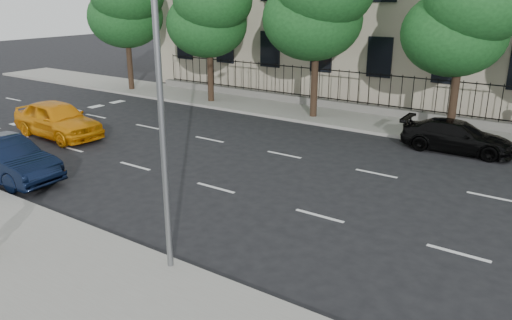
{
  "coord_description": "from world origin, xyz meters",
  "views": [
    {
      "loc": [
        10.17,
        -9.82,
        6.34
      ],
      "look_at": [
        1.34,
        3.0,
        1.13
      ],
      "focal_mm": 35.0,
      "sensor_mm": 36.0,
      "label": 1
    }
  ],
  "objects_px": {
    "street_light": "(175,51)",
    "yellow_taxi": "(58,119)",
    "navy_sedan": "(5,159)",
    "black_sedan": "(457,136)"
  },
  "relations": [
    {
      "from": "street_light",
      "to": "black_sedan",
      "type": "height_order",
      "value": "street_light"
    },
    {
      "from": "navy_sedan",
      "to": "black_sedan",
      "type": "height_order",
      "value": "navy_sedan"
    },
    {
      "from": "yellow_taxi",
      "to": "navy_sedan",
      "type": "bearing_deg",
      "value": -140.13
    },
    {
      "from": "street_light",
      "to": "black_sedan",
      "type": "distance_m",
      "value": 14.37
    },
    {
      "from": "navy_sedan",
      "to": "street_light",
      "type": "bearing_deg",
      "value": -96.83
    },
    {
      "from": "navy_sedan",
      "to": "yellow_taxi",
      "type": "bearing_deg",
      "value": 34.52
    },
    {
      "from": "street_light",
      "to": "black_sedan",
      "type": "bearing_deg",
      "value": 76.44
    },
    {
      "from": "yellow_taxi",
      "to": "street_light",
      "type": "bearing_deg",
      "value": -109.5
    },
    {
      "from": "yellow_taxi",
      "to": "navy_sedan",
      "type": "height_order",
      "value": "yellow_taxi"
    },
    {
      "from": "street_light",
      "to": "yellow_taxi",
      "type": "distance_m",
      "value": 14.2
    }
  ]
}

